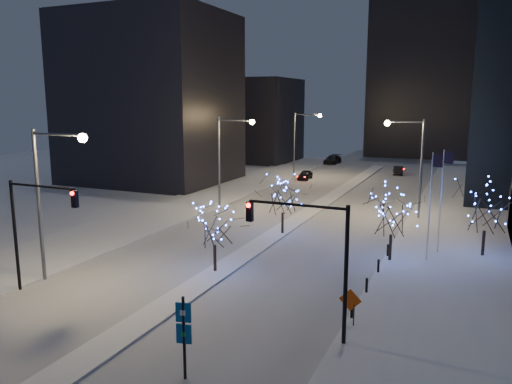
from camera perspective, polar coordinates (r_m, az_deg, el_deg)
The scene contains 25 objects.
ground at distance 28.96m, azimuth -11.80°, elevation -13.79°, with size 160.00×160.00×0.00m, color white.
road at distance 59.65m, azimuth 7.99°, elevation -1.08°, with size 20.00×130.00×0.02m, color #B7BDC8.
median at distance 54.94m, azimuth 6.57°, elevation -1.96°, with size 2.00×80.00×0.15m, color silver.
east_sidewalk at distance 42.97m, azimuth 22.01°, elevation -6.16°, with size 10.00×90.00×0.15m, color silver.
west_sidewalk at distance 52.20m, azimuth -11.67°, elevation -2.76°, with size 8.00×90.00×0.15m, color silver.
filler_west_near at distance 75.29m, azimuth -11.96°, elevation 10.34°, with size 22.00×18.00×24.00m, color black.
filler_west_far at distance 100.47m, azimuth -0.85°, elevation 8.23°, with size 18.00×16.00×16.00m, color black.
horizon_block at distance 114.14m, azimuth 19.37°, elevation 14.45°, with size 24.00×14.00×42.00m, color black.
street_lamp_w_near at distance 34.31m, azimuth -22.52°, elevation 0.78°, with size 4.40×0.56×10.00m.
street_lamp_w_mid at distance 54.50m, azimuth -3.28°, elevation 4.83°, with size 4.40×0.56×10.00m.
street_lamp_w_far at distance 77.54m, azimuth 5.16°, elevation 6.45°, with size 4.40×0.56×10.00m.
street_lamp_east at distance 51.93m, azimuth 17.44°, elevation 4.04°, with size 3.90×0.56×10.00m.
traffic_signal_west at distance 32.93m, azimuth -24.20°, elevation -2.80°, with size 5.26×0.43×7.00m.
traffic_signal_east at distance 24.36m, azimuth 6.73°, elevation -6.36°, with size 5.26×0.43×7.00m.
flagpoles at distance 39.29m, azimuth 19.96°, elevation -0.44°, with size 1.35×2.60×8.00m.
bollards at distance 33.72m, azimuth 13.20°, elevation -9.21°, with size 0.16×12.16×0.90m.
car_near at distance 75.93m, azimuth 5.64°, elevation 1.96°, with size 1.65×4.10×1.40m, color black.
car_mid at distance 83.84m, azimuth 15.96°, elevation 2.40°, with size 1.48×4.25×1.40m, color black.
car_far at distance 95.83m, azimuth 8.75°, elevation 3.70°, with size 2.26×5.56×1.61m, color black.
holiday_tree_median_near at distance 34.20m, azimuth -4.78°, elevation -3.94°, with size 3.81×3.81×4.76m.
holiday_tree_median_far at distance 43.94m, azimuth 3.08°, elevation -0.39°, with size 4.91×4.91×5.28m.
holiday_tree_plaza_near at distance 37.68m, azimuth 15.28°, elevation -2.38°, with size 5.62×5.62×5.43m.
holiday_tree_plaza_far at distance 41.21m, azimuth 24.83°, elevation -1.66°, with size 5.55×5.55×5.83m.
wayfinding_sign at distance 21.95m, azimuth -8.25°, elevation -15.26°, with size 0.66×0.23×3.73m.
construction_sign at distance 27.07m, azimuth 10.71°, elevation -12.39°, with size 1.21×0.06×1.99m.
Camera 1 is at (15.64, -21.36, 11.74)m, focal length 35.00 mm.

